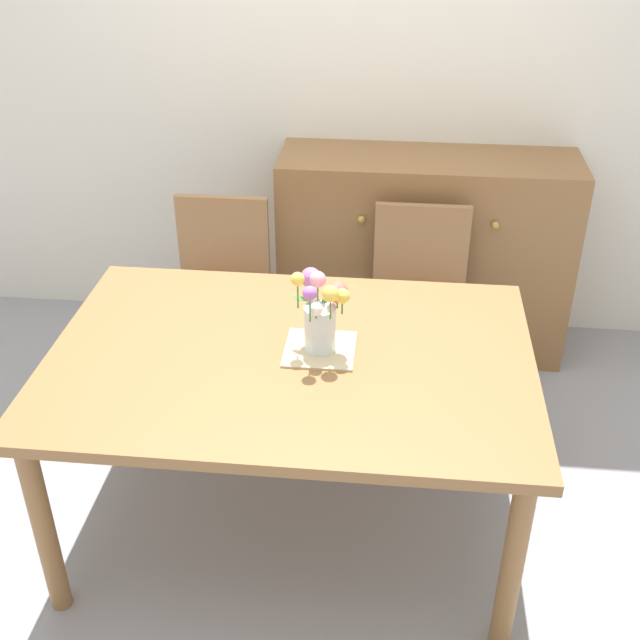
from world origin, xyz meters
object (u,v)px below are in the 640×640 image
at_px(dining_table, 291,373).
at_px(chair_right, 419,293).
at_px(flower_vase, 321,311).
at_px(chair_left, 221,283).
at_px(dresser, 423,255).

relative_size(dining_table, chair_right, 1.83).
xyz_separation_m(dining_table, flower_vase, (0.10, 0.04, 0.23)).
xyz_separation_m(chair_left, flower_vase, (0.55, -0.87, 0.40)).
xyz_separation_m(chair_left, dresser, (0.92, 0.42, -0.02)).
relative_size(chair_right, dresser, 0.64).
height_order(dining_table, chair_right, chair_right).
xyz_separation_m(chair_right, flower_vase, (-0.35, -0.87, 0.40)).
distance_m(chair_left, flower_vase, 1.10).
bearing_deg(chair_left, chair_right, -180.00).
distance_m(dining_table, chair_left, 1.02).
relative_size(dresser, flower_vase, 4.96).
distance_m(chair_right, flower_vase, 1.02).
bearing_deg(chair_left, dining_table, 116.41).
height_order(chair_right, flower_vase, flower_vase).
relative_size(chair_right, flower_vase, 3.17).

